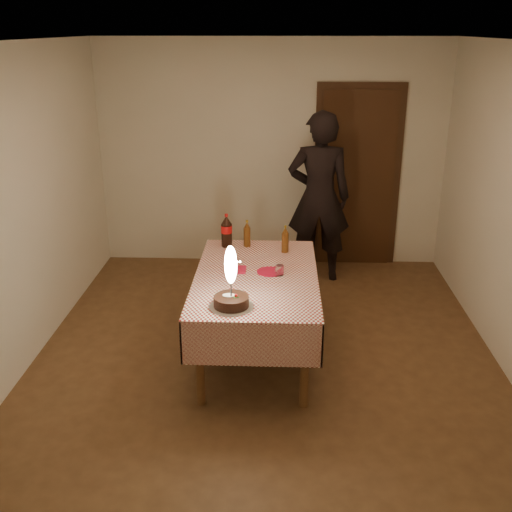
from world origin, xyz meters
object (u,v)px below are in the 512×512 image
at_px(birthday_cake, 231,291).
at_px(red_cup, 233,267).
at_px(amber_bottle_left, 247,234).
at_px(amber_bottle_right, 285,240).
at_px(photographer, 319,197).
at_px(red_plate, 270,272).
at_px(cola_bottle, 227,231).
at_px(dining_table, 256,286).
at_px(clear_cup, 280,270).

height_order(birthday_cake, red_cup, birthday_cake).
height_order(amber_bottle_left, amber_bottle_right, same).
height_order(red_cup, photographer, photographer).
xyz_separation_m(red_plate, cola_bottle, (-0.42, 0.62, 0.15)).
bearing_deg(dining_table, birthday_cake, -104.58).
height_order(dining_table, red_cup, red_cup).
bearing_deg(red_plate, amber_bottle_left, 109.86).
xyz_separation_m(clear_cup, amber_bottle_left, (-0.31, 0.70, 0.07)).
relative_size(red_plate, red_cup, 2.20).
bearing_deg(birthday_cake, amber_bottle_right, 71.04).
xyz_separation_m(dining_table, cola_bottle, (-0.31, 0.69, 0.25)).
bearing_deg(amber_bottle_right, red_cup, -130.83).
bearing_deg(photographer, red_plate, -106.34).
bearing_deg(red_plate, birthday_cake, -111.80).
relative_size(cola_bottle, amber_bottle_left, 1.25).
bearing_deg(clear_cup, birthday_cake, -120.09).
bearing_deg(birthday_cake, dining_table, 75.42).
bearing_deg(dining_table, red_cup, 166.94).
bearing_deg(photographer, red_cup, -115.10).
bearing_deg(cola_bottle, birthday_cake, -83.56).
height_order(birthday_cake, clear_cup, birthday_cake).
height_order(red_cup, clear_cup, red_cup).
bearing_deg(cola_bottle, amber_bottle_right, -13.49).
relative_size(birthday_cake, amber_bottle_left, 1.88).
distance_m(red_plate, amber_bottle_left, 0.68).
bearing_deg(amber_bottle_left, red_cup, -97.32).
distance_m(dining_table, amber_bottle_left, 0.74).
bearing_deg(amber_bottle_left, photographer, 56.13).
height_order(clear_cup, amber_bottle_left, amber_bottle_left).
bearing_deg(red_plate, amber_bottle_right, 75.17).
distance_m(cola_bottle, amber_bottle_left, 0.19).
relative_size(birthday_cake, photographer, 0.25).
height_order(clear_cup, cola_bottle, cola_bottle).
xyz_separation_m(birthday_cake, clear_cup, (0.35, 0.61, -0.08)).
distance_m(red_cup, clear_cup, 0.39).
relative_size(dining_table, clear_cup, 19.11).
xyz_separation_m(red_cup, clear_cup, (0.39, -0.05, -0.01)).
relative_size(red_cup, photographer, 0.05).
relative_size(amber_bottle_left, photographer, 0.13).
height_order(birthday_cake, amber_bottle_right, birthday_cake).
height_order(red_plate, photographer, photographer).
bearing_deg(clear_cup, dining_table, 179.05).
bearing_deg(clear_cup, red_plate, 139.25).
xyz_separation_m(red_cup, amber_bottle_left, (0.08, 0.65, 0.07)).
relative_size(clear_cup, cola_bottle, 0.28).
distance_m(cola_bottle, amber_bottle_right, 0.56).
distance_m(birthday_cake, cola_bottle, 1.31).
bearing_deg(amber_bottle_right, photographer, 73.07).
bearing_deg(cola_bottle, red_cup, -80.43).
xyz_separation_m(clear_cup, amber_bottle_right, (0.05, 0.56, 0.07)).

